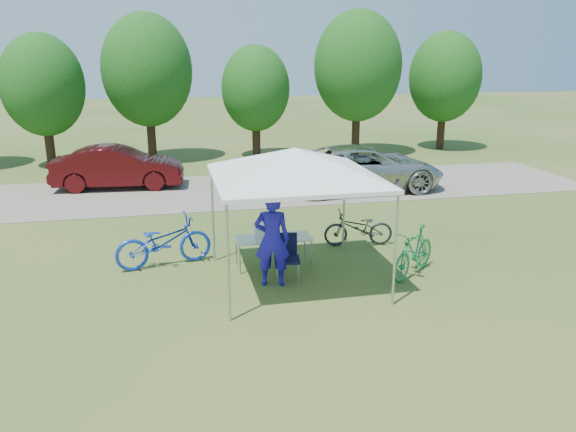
# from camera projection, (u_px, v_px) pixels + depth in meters

# --- Properties ---
(ground) EXTENTS (100.00, 100.00, 0.00)m
(ground) POSITION_uv_depth(u_px,v_px,m) (295.00, 280.00, 11.45)
(ground) COLOR #2D5119
(ground) RESTS_ON ground
(gravel_strip) EXTENTS (24.00, 5.00, 0.02)m
(gravel_strip) POSITION_uv_depth(u_px,v_px,m) (242.00, 190.00, 18.95)
(gravel_strip) COLOR gray
(gravel_strip) RESTS_ON ground
(canopy) EXTENTS (4.53, 4.53, 3.00)m
(canopy) POSITION_uv_depth(u_px,v_px,m) (295.00, 152.00, 10.71)
(canopy) COLOR #A5A5AA
(canopy) RESTS_ON ground
(treeline) EXTENTS (24.89, 4.28, 6.30)m
(treeline) POSITION_uv_depth(u_px,v_px,m) (213.00, 76.00, 23.58)
(treeline) COLOR #382314
(treeline) RESTS_ON ground
(folding_table) EXTENTS (1.63, 0.68, 0.67)m
(folding_table) POSITION_uv_depth(u_px,v_px,m) (273.00, 239.00, 12.02)
(folding_table) COLOR white
(folding_table) RESTS_ON ground
(folding_chair) EXTENTS (0.55, 0.57, 0.95)m
(folding_chair) POSITION_uv_depth(u_px,v_px,m) (286.00, 253.00, 11.40)
(folding_chair) COLOR black
(folding_chair) RESTS_ON ground
(cooler) EXTENTS (0.43, 0.30, 0.31)m
(cooler) POSITION_uv_depth(u_px,v_px,m) (264.00, 231.00, 11.93)
(cooler) COLOR white
(cooler) RESTS_ON folding_table
(ice_cream_cup) EXTENTS (0.08, 0.08, 0.06)m
(ice_cream_cup) POSITION_uv_depth(u_px,v_px,m) (289.00, 236.00, 12.02)
(ice_cream_cup) COLOR yellow
(ice_cream_cup) RESTS_ON folding_table
(cyclist) EXTENTS (0.78, 0.60, 1.90)m
(cyclist) POSITION_uv_depth(u_px,v_px,m) (272.00, 239.00, 11.00)
(cyclist) COLOR #1E15B2
(cyclist) RESTS_ON ground
(bike_blue) EXTENTS (2.20, 1.20, 1.10)m
(bike_blue) POSITION_uv_depth(u_px,v_px,m) (164.00, 242.00, 12.10)
(bike_blue) COLOR #143CB4
(bike_blue) RESTS_ON ground
(bike_green) EXTENTS (1.61, 1.45, 1.02)m
(bike_green) POSITION_uv_depth(u_px,v_px,m) (414.00, 252.00, 11.60)
(bike_green) COLOR #1C7E44
(bike_green) RESTS_ON ground
(bike_dark) EXTENTS (1.72, 0.80, 0.87)m
(bike_dark) POSITION_uv_depth(u_px,v_px,m) (359.00, 228.00, 13.41)
(bike_dark) COLOR black
(bike_dark) RESTS_ON ground
(minivan) EXTENTS (5.39, 2.54, 1.49)m
(minivan) POSITION_uv_depth(u_px,v_px,m) (363.00, 168.00, 18.77)
(minivan) COLOR #B8B9B4
(minivan) RESTS_ON gravel_strip
(sedan) EXTENTS (4.43, 1.81, 1.43)m
(sedan) POSITION_uv_depth(u_px,v_px,m) (118.00, 167.00, 19.05)
(sedan) COLOR #410A0D
(sedan) RESTS_ON gravel_strip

